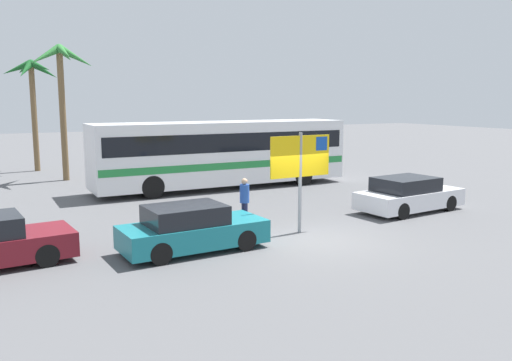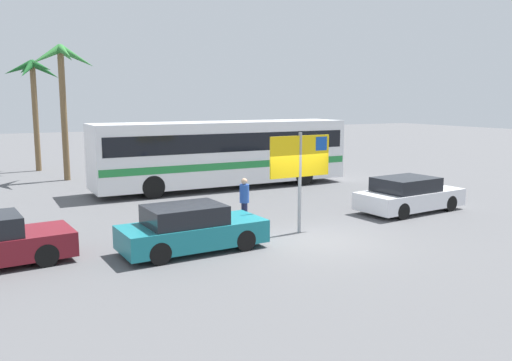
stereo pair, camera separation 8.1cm
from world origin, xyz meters
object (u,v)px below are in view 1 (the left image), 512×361
object	(u,v)px
ferry_sign	(302,160)
car_white	(409,195)
car_teal	(191,229)
pedestrian_crossing_lot	(245,198)
bus_front_coach	(222,151)

from	to	relation	value
ferry_sign	car_white	bearing A→B (deg)	5.68
car_teal	pedestrian_crossing_lot	bearing A→B (deg)	34.40
ferry_sign	car_teal	world-z (taller)	ferry_sign
car_teal	pedestrian_crossing_lot	xyz separation A→B (m)	(2.69, 2.04, 0.31)
bus_front_coach	car_teal	world-z (taller)	bus_front_coach
car_white	pedestrian_crossing_lot	xyz separation A→B (m)	(-6.50, 0.93, 0.31)
bus_front_coach	car_white	bearing A→B (deg)	-64.33
ferry_sign	car_teal	xyz separation A→B (m)	(-3.87, -0.37, -1.69)
car_white	pedestrian_crossing_lot	world-z (taller)	pedestrian_crossing_lot
bus_front_coach	pedestrian_crossing_lot	distance (m)	7.83
ferry_sign	car_white	xyz separation A→B (m)	(5.32, 0.75, -1.69)
bus_front_coach	pedestrian_crossing_lot	bearing A→B (deg)	-108.85
car_white	pedestrian_crossing_lot	distance (m)	6.57
ferry_sign	pedestrian_crossing_lot	bearing A→B (deg)	122.86
car_white	car_teal	distance (m)	9.26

